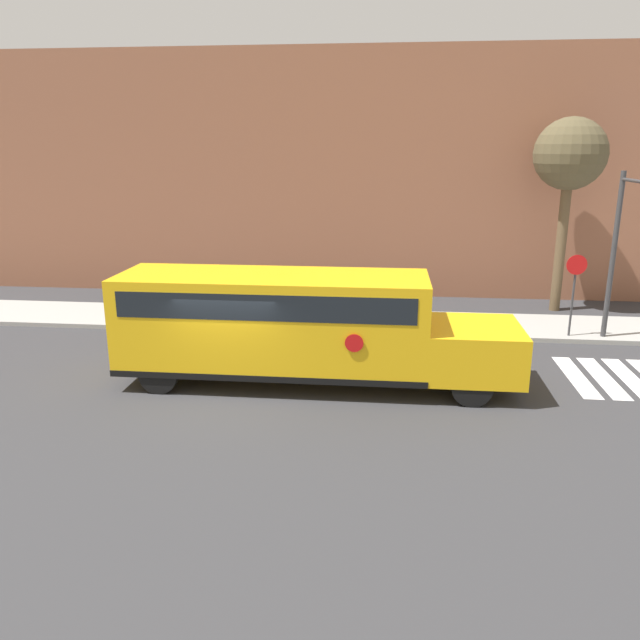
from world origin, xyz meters
name	(u,v)px	position (x,y,z in m)	size (l,w,h in m)	color
ground_plane	(232,391)	(0.00, 0.00, 0.00)	(60.00, 60.00, 0.00)	#333335
sidewalk_strip	(276,320)	(0.00, 6.50, 0.07)	(44.00, 3.00, 0.15)	#9E9E99
building_backdrop	(300,173)	(0.00, 13.00, 4.89)	(32.00, 4.00, 9.79)	#935B42
school_bus	(294,322)	(1.50, 0.80, 1.65)	(10.24, 2.57, 2.88)	yellow
stop_sign	(574,286)	(9.75, 5.39, 1.79)	(0.63, 0.10, 2.78)	#38383A
traffic_light	(633,235)	(10.82, 4.13, 3.58)	(0.28, 3.99, 5.33)	#38383A
tree_near_sidewalk	(570,158)	(10.27, 9.29, 5.63)	(2.57, 2.57, 7.05)	brown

